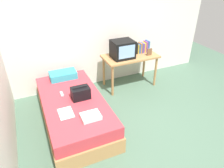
{
  "coord_description": "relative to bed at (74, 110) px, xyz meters",
  "views": [
    {
      "loc": [
        -1.53,
        -2.07,
        2.43
      ],
      "look_at": [
        -0.21,
        0.93,
        0.51
      ],
      "focal_mm": 33.28,
      "sensor_mm": 36.0,
      "label": 1
    }
  ],
  "objects": [
    {
      "name": "desk",
      "position": [
        1.47,
        0.73,
        0.4
      ],
      "size": [
        1.16,
        0.6,
        0.72
      ],
      "color": "#B27F4C",
      "rests_on": "ground"
    },
    {
      "name": "water_bottle",
      "position": [
        1.53,
        0.68,
        0.62
      ],
      "size": [
        0.07,
        0.07,
        0.26
      ],
      "primitive_type": "cylinder",
      "color": "#3399DB",
      "rests_on": "desk"
    },
    {
      "name": "tv",
      "position": [
        1.27,
        0.71,
        0.67
      ],
      "size": [
        0.44,
        0.39,
        0.36
      ],
      "color": "black",
      "rests_on": "desk"
    },
    {
      "name": "remote_silver",
      "position": [
        -0.13,
        0.2,
        0.25
      ],
      "size": [
        0.04,
        0.14,
        0.02
      ],
      "primitive_type": "cube",
      "color": "#B7B7BC",
      "rests_on": "bed"
    },
    {
      "name": "picture_frame",
      "position": [
        1.84,
        0.58,
        0.56
      ],
      "size": [
        0.11,
        0.02,
        0.15
      ],
      "primitive_type": "cube",
      "color": "brown",
      "rests_on": "desk"
    },
    {
      "name": "magazine",
      "position": [
        -0.19,
        -0.34,
        0.24
      ],
      "size": [
        0.21,
        0.29,
        0.01
      ],
      "primitive_type": "cube",
      "color": "white",
      "rests_on": "bed"
    },
    {
      "name": "handbag",
      "position": [
        0.14,
        -0.04,
        0.34
      ],
      "size": [
        0.3,
        0.2,
        0.22
      ],
      "color": "black",
      "rests_on": "bed"
    },
    {
      "name": "bed",
      "position": [
        0.0,
        0.0,
        0.0
      ],
      "size": [
        1.0,
        2.0,
        0.47
      ],
      "color": "#B27F4C",
      "rests_on": "ground"
    },
    {
      "name": "book_row",
      "position": [
        1.79,
        0.81,
        0.6
      ],
      "size": [
        0.32,
        0.16,
        0.24
      ],
      "color": "black",
      "rests_on": "desk"
    },
    {
      "name": "pillow",
      "position": [
        0.02,
        0.78,
        0.31
      ],
      "size": [
        0.51,
        0.3,
        0.13
      ],
      "primitive_type": "cube",
      "color": "#33A8B7",
      "rests_on": "bed"
    },
    {
      "name": "wall_back",
      "position": [
        0.98,
        1.19,
        1.07
      ],
      "size": [
        5.2,
        0.1,
        2.6
      ],
      "primitive_type": "cube",
      "color": "silver",
      "rests_on": "ground"
    },
    {
      "name": "ground_plane",
      "position": [
        0.98,
        -0.81,
        -0.23
      ],
      "size": [
        8.0,
        8.0,
        0.0
      ],
      "primitive_type": "plane",
      "color": "#4C6B56"
    },
    {
      "name": "folded_towel",
      "position": [
        0.12,
        -0.59,
        0.27
      ],
      "size": [
        0.28,
        0.22,
        0.06
      ],
      "primitive_type": "cube",
      "color": "white",
      "rests_on": "bed"
    },
    {
      "name": "remote_dark",
      "position": [
        0.19,
        -0.58,
        0.25
      ],
      "size": [
        0.04,
        0.16,
        0.02
      ],
      "primitive_type": "cube",
      "color": "black",
      "rests_on": "bed"
    }
  ]
}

